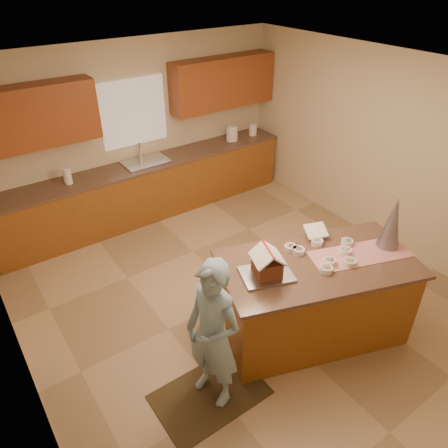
{
  "coord_description": "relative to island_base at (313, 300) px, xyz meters",
  "views": [
    {
      "loc": [
        -2.51,
        -3.22,
        3.67
      ],
      "look_at": [
        -0.1,
        0.2,
        1.0
      ],
      "focal_mm": 33.97,
      "sensor_mm": 36.0,
      "label": 1
    }
  ],
  "objects": [
    {
      "name": "baking_tray",
      "position": [
        -0.58,
        0.14,
        0.53
      ],
      "size": [
        0.59,
        0.51,
        0.03
      ],
      "primitive_type": "cube",
      "rotation": [
        0.0,
        0.0,
        -0.33
      ],
      "color": "silver",
      "rests_on": "island_top"
    },
    {
      "name": "boy",
      "position": [
        -1.35,
        -0.05,
        0.33
      ],
      "size": [
        0.52,
        0.66,
        1.58
      ],
      "primitive_type": "imported",
      "rotation": [
        0.0,
        0.0,
        -1.29
      ],
      "color": "#8EB5CA",
      "rests_on": "rug"
    },
    {
      "name": "cookbook",
      "position": [
        0.29,
        0.33,
        0.62
      ],
      "size": [
        0.29,
        0.25,
        0.1
      ],
      "primitive_type": "cube",
      "rotation": [
        -1.13,
        0.0,
        -0.33
      ],
      "color": "white",
      "rests_on": "island_top"
    },
    {
      "name": "ceiling",
      "position": [
        -0.28,
        0.95,
        2.22
      ],
      "size": [
        5.5,
        5.5,
        0.0
      ],
      "primitive_type": "plane",
      "color": "silver",
      "rests_on": "floor"
    },
    {
      "name": "canister_c",
      "position": [
        1.84,
        3.4,
        0.55
      ],
      "size": [
        0.14,
        0.14,
        0.2
      ],
      "primitive_type": "cylinder",
      "color": "white",
      "rests_on": "back_counter_top"
    },
    {
      "name": "candy_bowls",
      "position": [
        0.14,
        0.04,
        0.55
      ],
      "size": [
        0.7,
        0.66,
        0.06
      ],
      "color": "purple",
      "rests_on": "island_top"
    },
    {
      "name": "canister_a",
      "position": [
        1.36,
        3.4,
        0.56
      ],
      "size": [
        0.16,
        0.16,
        0.22
      ],
      "primitive_type": "cylinder",
      "color": "white",
      "rests_on": "back_counter_top"
    },
    {
      "name": "upper_cabinet_right",
      "position": [
        1.27,
        3.52,
        1.42
      ],
      "size": [
        1.85,
        0.35,
        0.8
      ],
      "primitive_type": "cube",
      "color": "#954820",
      "rests_on": "wall_back"
    },
    {
      "name": "island_top",
      "position": [
        -0.0,
        -0.0,
        0.5
      ],
      "size": [
        2.27,
        1.67,
        0.04
      ],
      "primitive_type": "cube",
      "rotation": [
        0.0,
        0.0,
        -0.33
      ],
      "color": "brown",
      "rests_on": "island_base"
    },
    {
      "name": "back_counter_top",
      "position": [
        -0.28,
        3.4,
        0.42
      ],
      "size": [
        4.85,
        0.63,
        0.04
      ],
      "primitive_type": "cube",
      "color": "brown",
      "rests_on": "back_counter_base"
    },
    {
      "name": "window_curtain",
      "position": [
        -0.28,
        3.67,
        1.17
      ],
      "size": [
        1.05,
        0.03,
        1.0
      ],
      "primitive_type": "cube",
      "color": "white",
      "rests_on": "wall_back"
    },
    {
      "name": "gingerbread_house",
      "position": [
        -0.58,
        0.14,
        0.66
      ],
      "size": [
        0.38,
        0.38,
        0.3
      ],
      "color": "brown",
      "rests_on": "baking_tray"
    },
    {
      "name": "back_counter_base",
      "position": [
        -0.28,
        3.4,
        -0.04
      ],
      "size": [
        4.8,
        0.6,
        0.88
      ],
      "primitive_type": "cube",
      "color": "brown",
      "rests_on": "floor"
    },
    {
      "name": "sink",
      "position": [
        -0.28,
        3.4,
        0.41
      ],
      "size": [
        0.7,
        0.45,
        0.12
      ],
      "primitive_type": "cube",
      "color": "silver",
      "rests_on": "back_counter_top"
    },
    {
      "name": "canister_b",
      "position": [
        1.39,
        3.4,
        0.58
      ],
      "size": [
        0.18,
        0.18,
        0.26
      ],
      "primitive_type": "cylinder",
      "color": "white",
      "rests_on": "back_counter_top"
    },
    {
      "name": "floor",
      "position": [
        -0.28,
        0.95,
        -0.48
      ],
      "size": [
        5.5,
        5.5,
        0.0
      ],
      "primitive_type": "plane",
      "color": "tan",
      "rests_on": "ground"
    },
    {
      "name": "tinsel_tree",
      "position": [
        0.81,
        -0.23,
        0.82
      ],
      "size": [
        0.3,
        0.3,
        0.59
      ],
      "primitive_type": "cone",
      "rotation": [
        0.0,
        0.0,
        -0.33
      ],
      "color": "#B3B2BF",
      "rests_on": "island_top"
    },
    {
      "name": "rug",
      "position": [
        -1.4,
        -0.05,
        -0.47
      ],
      "size": [
        1.07,
        0.7,
        0.01
      ],
      "primitive_type": "cube",
      "color": "black",
      "rests_on": "floor"
    },
    {
      "name": "wall_right",
      "position": [
        2.22,
        0.95,
        0.87
      ],
      "size": [
        5.5,
        5.5,
        0.0
      ],
      "primitive_type": "plane",
      "color": "beige",
      "rests_on": "floor"
    },
    {
      "name": "wall_back",
      "position": [
        -0.28,
        3.7,
        0.87
      ],
      "size": [
        5.5,
        5.5,
        0.0
      ],
      "primitive_type": "plane",
      "color": "beige",
      "rests_on": "floor"
    },
    {
      "name": "island_base",
      "position": [
        0.0,
        0.0,
        0.0
      ],
      "size": [
        2.16,
        1.56,
        0.95
      ],
      "primitive_type": "cube",
      "rotation": [
        0.0,
        0.0,
        -0.33
      ],
      "color": "brown",
      "rests_on": "floor"
    },
    {
      "name": "stone_accent",
      "position": [
        -2.76,
        0.15,
        0.77
      ],
      "size": [
        0.0,
        2.5,
        2.5
      ],
      "primitive_type": "plane",
      "rotation": [
        1.57,
        0.0,
        1.57
      ],
      "color": "gray",
      "rests_on": "wall_left"
    },
    {
      "name": "upper_cabinet_left",
      "position": [
        -1.83,
        3.52,
        1.42
      ],
      "size": [
        1.85,
        0.35,
        0.8
      ],
      "primitive_type": "cube",
      "color": "#954820",
      "rests_on": "wall_back"
    },
    {
      "name": "table_runner",
      "position": [
        0.46,
        -0.16,
        0.52
      ],
      "size": [
        1.15,
        0.72,
        0.01
      ],
      "primitive_type": "cube",
      "rotation": [
        0.0,
        0.0,
        -0.33
      ],
      "color": "#AB0C19",
      "rests_on": "island_top"
    },
    {
      "name": "faucet",
      "position": [
        -0.28,
        3.58,
        0.58
      ],
      "size": [
        0.03,
        0.03,
        0.28
      ],
      "primitive_type": "cylinder",
      "color": "silver",
      "rests_on": "back_counter_top"
    },
    {
      "name": "paper_towel",
      "position": [
        -1.49,
        3.4,
        0.57
      ],
      "size": [
        0.11,
        0.11,
        0.24
      ],
      "primitive_type": "cylinder",
      "color": "white",
      "rests_on": "back_counter_top"
    }
  ]
}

